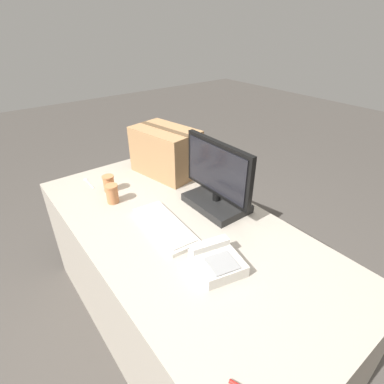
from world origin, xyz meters
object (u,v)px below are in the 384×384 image
(paper_cup_left, at_px, (109,183))
(cardboard_box, at_px, (166,151))
(keyboard, at_px, (165,226))
(desk_phone, at_px, (217,261))
(paper_cup_right, at_px, (112,194))
(spoon, at_px, (88,182))
(monitor, at_px, (217,184))

(paper_cup_left, distance_m, cardboard_box, 0.42)
(keyboard, relative_size, desk_phone, 1.83)
(paper_cup_left, distance_m, paper_cup_right, 0.14)
(spoon, bearing_deg, paper_cup_left, -159.26)
(desk_phone, relative_size, paper_cup_right, 2.18)
(keyboard, relative_size, paper_cup_right, 3.98)
(monitor, height_order, spoon, monitor)
(keyboard, distance_m, spoon, 0.72)
(paper_cup_left, bearing_deg, cardboard_box, 89.60)
(monitor, relative_size, cardboard_box, 1.01)
(keyboard, relative_size, paper_cup_left, 4.36)
(desk_phone, bearing_deg, monitor, 152.08)
(monitor, relative_size, spoon, 2.91)
(keyboard, distance_m, cardboard_box, 0.63)
(paper_cup_left, bearing_deg, desk_phone, 5.91)
(monitor, bearing_deg, spoon, -146.94)
(monitor, distance_m, desk_phone, 0.48)
(keyboard, distance_m, paper_cup_left, 0.52)
(paper_cup_right, relative_size, spoon, 0.68)
(desk_phone, bearing_deg, keyboard, -162.24)
(spoon, bearing_deg, desk_phone, -170.11)
(keyboard, bearing_deg, desk_phone, 8.77)
(monitor, height_order, desk_phone, monitor)
(monitor, bearing_deg, paper_cup_right, -131.71)
(cardboard_box, bearing_deg, desk_phone, -20.24)
(desk_phone, bearing_deg, paper_cup_right, -156.78)
(monitor, distance_m, spoon, 0.86)
(desk_phone, bearing_deg, spoon, -158.29)
(monitor, xyz_separation_m, desk_phone, (0.35, -0.31, -0.11))
(keyboard, bearing_deg, monitor, 93.31)
(spoon, relative_size, cardboard_box, 0.35)
(monitor, bearing_deg, paper_cup_left, -142.73)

